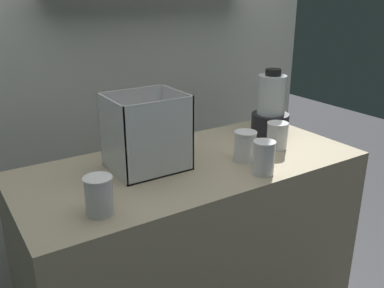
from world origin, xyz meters
name	(u,v)px	position (x,y,z in m)	size (l,w,h in m)	color
counter	(192,256)	(0.00, 0.00, 0.45)	(1.40, 0.64, 0.90)	tan
back_wall_unit	(113,50)	(0.00, 0.77, 1.26)	(2.60, 0.24, 2.50)	silver
carrot_display_bin	(147,146)	(-0.17, 0.06, 0.99)	(0.28, 0.24, 0.29)	white
blender_pitcher	(271,109)	(0.51, 0.11, 1.03)	(0.18, 0.18, 0.31)	black
juice_cup_orange_far_left	(99,198)	(-0.46, -0.19, 0.95)	(0.09, 0.09, 0.12)	white
juice_cup_carrot_left	(264,159)	(0.17, -0.24, 0.96)	(0.08, 0.08, 0.13)	white
juice_cup_beet_middle	(245,148)	(0.19, -0.10, 0.95)	(0.09, 0.09, 0.12)	white
juice_cup_carrot_right	(277,137)	(0.40, -0.06, 0.95)	(0.09, 0.09, 0.12)	white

